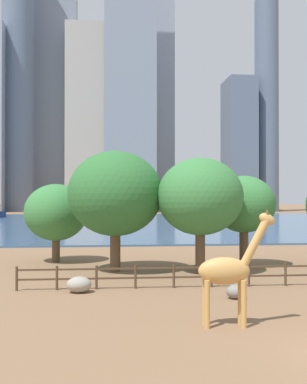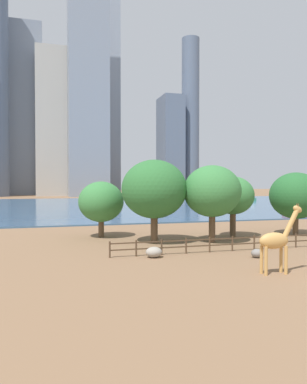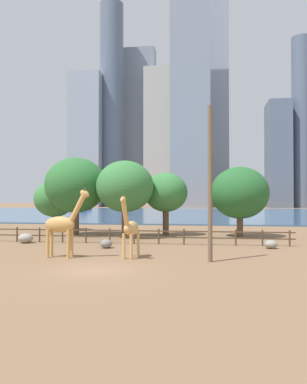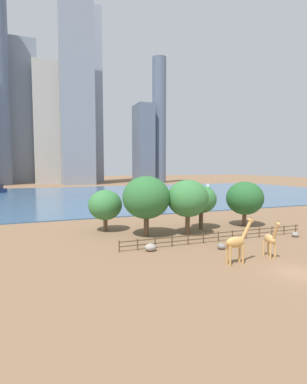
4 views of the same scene
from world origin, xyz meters
The scene contains 17 objects.
ground_plane centered at (0.00, 80.00, 0.00)m, with size 400.00×400.00×0.00m, color brown.
harbor_water centered at (0.00, 77.00, 0.10)m, with size 180.00×86.00×0.20m, color #3D6084.
giraffe_tall centered at (-3.43, 3.98, 2.17)m, with size 3.14×0.91×4.58m.
boulder_by_pole centered at (-9.63, 11.17, 0.42)m, with size 1.31×1.12×0.84m, color gray.
boulder_small centered at (-1.81, 8.91, 0.34)m, with size 0.93×0.92×0.69m, color gray.
enclosure_fence centered at (-0.09, 12.00, 0.76)m, with size 26.12×0.14×1.30m.
tree_left_large centered at (-7.61, 18.13, 5.25)m, with size 6.40×6.40×8.16m.
tree_center_broad centered at (1.71, 19.58, 4.47)m, with size 4.58×4.58×6.57m.
tree_left_small centered at (-2.05, 16.76, 5.04)m, with size 5.67×5.67×7.62m.
tree_right_small centered at (-12.10, 23.28, 3.82)m, with size 4.88×4.88×6.03m.
skyline_tower_needle centered at (-13.60, 154.73, 32.11)m, with size 17.36×14.64×64.22m, color #ADA89E.
skyline_tower_glass centered at (45.60, 143.39, 35.72)m, with size 8.01×8.01×71.44m, color slate.
skyline_block_left centered at (-0.83, 141.68, 54.70)m, with size 16.57×11.01×109.39m, color gray.
skyline_block_right centered at (36.14, 144.02, 22.22)m, with size 9.16×14.58×44.45m, color slate.
skyline_tower_short centered at (-27.26, 166.84, 39.84)m, with size 15.62×8.06×79.69m, color gray.
skyline_block_wide centered at (12.32, 167.54, 51.80)m, with size 9.28×10.11×103.61m, color #939EAD.
skyline_tower_far centered at (-38.38, 152.42, 48.19)m, with size 11.10×11.10×96.39m, color slate.
Camera 1 is at (-8.16, -14.45, 5.07)m, focal length 45.00 mm.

